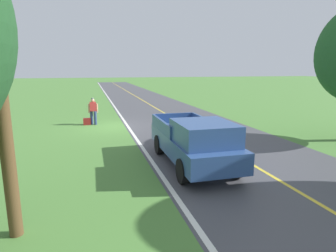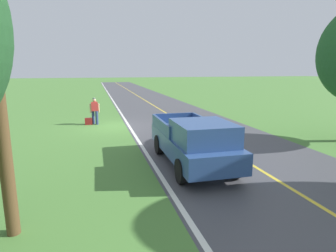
{
  "view_description": "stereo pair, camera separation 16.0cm",
  "coord_description": "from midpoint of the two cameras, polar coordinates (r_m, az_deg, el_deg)",
  "views": [
    {
      "loc": [
        1.35,
        17.67,
        3.57
      ],
      "look_at": [
        -1.8,
        6.25,
        1.16
      ],
      "focal_mm": 30.29,
      "sensor_mm": 36.0,
      "label": 1
    },
    {
      "loc": [
        1.2,
        17.72,
        3.57
      ],
      "look_at": [
        -1.8,
        6.25,
        1.16
      ],
      "focal_mm": 30.29,
      "sensor_mm": 36.0,
      "label": 2
    }
  ],
  "objects": [
    {
      "name": "ground_plane",
      "position": [
        18.1,
        -11.07,
        -0.1
      ],
      "size": [
        200.0,
        200.0,
        0.0
      ],
      "primitive_type": "plane",
      "color": "#4C7F38"
    },
    {
      "name": "road_surface",
      "position": [
        18.93,
        2.42,
        0.62
      ],
      "size": [
        7.53,
        120.0,
        0.0
      ],
      "primitive_type": "cube",
      "color": "#47474C",
      "rests_on": "ground"
    },
    {
      "name": "lane_edge_line",
      "position": [
        18.18,
        -8.4,
        0.06
      ],
      "size": [
        0.16,
        117.6,
        0.0
      ],
      "primitive_type": "cube",
      "color": "silver",
      "rests_on": "ground"
    },
    {
      "name": "lane_centre_line",
      "position": [
        18.93,
        2.42,
        0.63
      ],
      "size": [
        0.14,
        117.6,
        0.0
      ],
      "primitive_type": "cube",
      "color": "gold",
      "rests_on": "ground"
    },
    {
      "name": "hitchhiker_walking",
      "position": [
        18.95,
        -15.09,
        3.24
      ],
      "size": [
        0.62,
        0.51,
        1.75
      ],
      "color": "navy",
      "rests_on": "ground"
    },
    {
      "name": "suitcase_carried",
      "position": [
        18.98,
        -16.23,
        0.88
      ],
      "size": [
        0.47,
        0.21,
        0.45
      ],
      "primitive_type": "cube",
      "rotation": [
        0.0,
        0.0,
        1.6
      ],
      "color": "maroon",
      "rests_on": "ground"
    },
    {
      "name": "pickup_truck_passing",
      "position": [
        10.44,
        5.02,
        -2.98
      ],
      "size": [
        2.13,
        5.42,
        1.82
      ],
      "color": "#2D4C84",
      "rests_on": "ground"
    }
  ]
}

